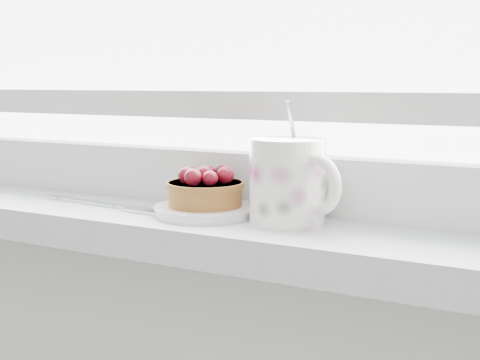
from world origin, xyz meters
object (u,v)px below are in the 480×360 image
Objects in this scene: floral_mug at (289,180)px; fork at (106,205)px; saucer at (205,211)px; raspberry_tart at (205,189)px.

floral_mug is 0.26m from fork.
raspberry_tart is at bearing 24.71° from saucer.
floral_mug reaches higher than saucer.
raspberry_tart is (0.00, 0.00, 0.03)m from saucer.
fork is at bearing -175.79° from raspberry_tart.
raspberry_tart is 0.15m from fork.
saucer is 0.90× the size of floral_mug.
fork is (-0.15, -0.01, -0.03)m from raspberry_tart.
raspberry_tart is at bearing -177.61° from floral_mug.
floral_mug reaches higher than raspberry_tart.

